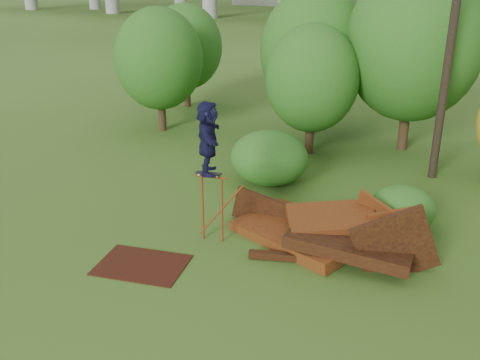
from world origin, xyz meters
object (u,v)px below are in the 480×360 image
at_px(flat_plate, 142,265).
at_px(scrap_pile, 326,233).
at_px(utility_pole, 452,31).
at_px(skater, 208,138).

bearing_deg(flat_plate, scrap_pile, 39.51).
height_order(scrap_pile, flat_plate, scrap_pile).
xyz_separation_m(scrap_pile, utility_pole, (1.66, 6.52, 4.58)).
xyz_separation_m(scrap_pile, flat_plate, (-3.69, -3.04, -0.36)).
height_order(flat_plate, utility_pole, utility_pole).
xyz_separation_m(flat_plate, utility_pole, (5.35, 9.56, 4.94)).
bearing_deg(skater, utility_pole, -59.91).
relative_size(scrap_pile, skater, 3.13).
distance_m(scrap_pile, flat_plate, 4.79).
xyz_separation_m(scrap_pile, skater, (-2.88, -1.09, 2.50)).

